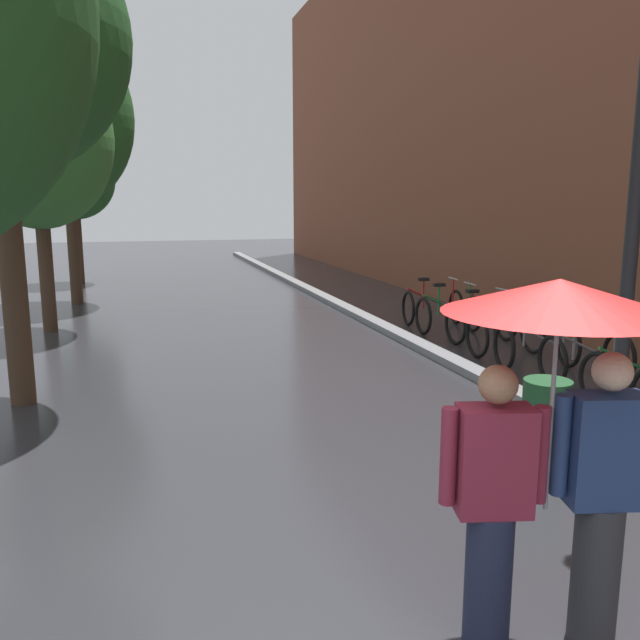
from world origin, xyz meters
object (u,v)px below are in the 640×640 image
parked_bicycle_4 (505,333)px  parked_bicycle_7 (432,306)px  street_tree_4 (74,179)px  parked_bicycle_3 (536,344)px  parked_bicycle_1 (634,375)px  street_tree_3 (65,118)px  parked_bicycle_6 (448,314)px  street_tree_2 (36,139)px  parked_bicycle_5 (481,322)px  parked_bicycle_2 (586,357)px  street_lamp_post (637,183)px  couple_under_umbrella (554,400)px  litter_bin (545,424)px

parked_bicycle_4 → parked_bicycle_7: bearing=89.2°
street_tree_4 → parked_bicycle_7: bearing=-51.4°
parked_bicycle_3 → parked_bicycle_1: bearing=-86.8°
street_tree_3 → parked_bicycle_1: street_tree_3 is taller
parked_bicycle_6 → parked_bicycle_7: (0.09, 0.86, 0.00)m
street_tree_2 → parked_bicycle_4: 9.05m
street_tree_3 → street_tree_4: size_ratio=1.47×
parked_bicycle_6 → parked_bicycle_4: bearing=-88.6°
street_tree_3 → parked_bicycle_5: street_tree_3 is taller
parked_bicycle_2 → parked_bicycle_3: same height
parked_bicycle_2 → street_lamp_post: 4.01m
parked_bicycle_2 → parked_bicycle_4: same height
parked_bicycle_3 → couple_under_umbrella: 6.46m
street_tree_3 → litter_bin: size_ratio=7.54×
parked_bicycle_3 → street_tree_4: bearing=119.7°
parked_bicycle_4 → parked_bicycle_7: same height
street_tree_3 → parked_bicycle_1: size_ratio=5.86×
street_tree_2 → parked_bicycle_5: size_ratio=4.75×
street_tree_4 → parked_bicycle_7: 12.13m
street_tree_3 → parked_bicycle_3: 11.84m
street_tree_4 → couple_under_umbrella: street_tree_4 is taller
litter_bin → parked_bicycle_7: bearing=72.5°
parked_bicycle_7 → parked_bicycle_3: bearing=-90.8°
street_tree_2 → parked_bicycle_6: bearing=-17.6°
parked_bicycle_4 → parked_bicycle_5: 0.97m
street_tree_4 → parked_bicycle_4: street_tree_4 is taller
street_lamp_post → litter_bin: street_lamp_post is taller
street_tree_2 → parked_bicycle_1: bearing=-42.9°
parked_bicycle_7 → street_lamp_post: 7.79m
parked_bicycle_6 → parked_bicycle_7: bearing=84.2°
street_tree_3 → parked_bicycle_3: street_tree_3 is taller
parked_bicycle_6 → parked_bicycle_1: bearing=-88.2°
parked_bicycle_2 → street_tree_4: bearing=118.6°
couple_under_umbrella → street_lamp_post: (1.88, 1.64, 1.19)m
street_tree_3 → street_tree_4: (-0.22, 4.27, -1.25)m
parked_bicycle_4 → couple_under_umbrella: 7.19m
parked_bicycle_4 → street_tree_2: bearing=150.2°
street_tree_2 → parked_bicycle_6: 8.30m
parked_bicycle_2 → parked_bicycle_4: bearing=95.2°
couple_under_umbrella → street_lamp_post: street_lamp_post is taller
parked_bicycle_6 → litter_bin: bearing=-109.1°
street_tree_3 → parked_bicycle_2: 12.60m
parked_bicycle_1 → parked_bicycle_3: bearing=93.2°
parked_bicycle_2 → parked_bicycle_6: bearing=93.3°
parked_bicycle_5 → parked_bicycle_7: same height
street_tree_4 → parked_bicycle_6: size_ratio=3.97×
street_tree_2 → parked_bicycle_3: size_ratio=4.53×
parked_bicycle_3 → parked_bicycle_5: same height
street_tree_2 → couple_under_umbrella: (3.75, -10.34, -2.17)m
parked_bicycle_1 → litter_bin: parked_bicycle_1 is taller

